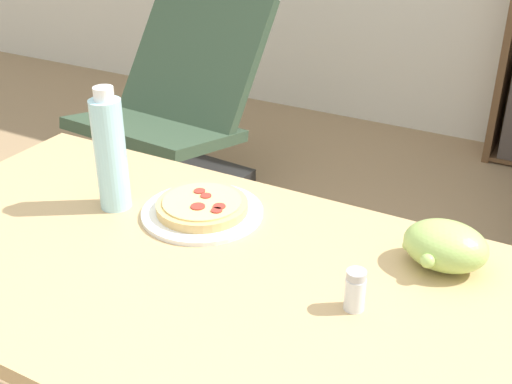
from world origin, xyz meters
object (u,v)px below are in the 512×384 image
at_px(salt_shaker, 355,290).
at_px(lounge_chair_near, 175,135).
at_px(pizza_on_plate, 202,208).
at_px(grape_bunch, 445,246).
at_px(drink_bottle, 110,153).

relative_size(salt_shaker, lounge_chair_near, 0.09).
bearing_deg(lounge_chair_near, salt_shaker, -39.96).
height_order(pizza_on_plate, grape_bunch, grape_bunch).
height_order(pizza_on_plate, salt_shaker, salt_shaker).
xyz_separation_m(pizza_on_plate, drink_bottle, (-0.19, -0.06, 0.12)).
distance_m(pizza_on_plate, grape_bunch, 0.51).
xyz_separation_m(pizza_on_plate, grape_bunch, (0.51, 0.06, 0.03)).
bearing_deg(drink_bottle, grape_bunch, 9.55).
distance_m(salt_shaker, lounge_chair_near, 1.94).
relative_size(pizza_on_plate, salt_shaker, 3.44).
relative_size(pizza_on_plate, drink_bottle, 0.96).
bearing_deg(lounge_chair_near, pizza_on_plate, -46.87).
height_order(drink_bottle, salt_shaker, drink_bottle).
height_order(grape_bunch, salt_shaker, grape_bunch).
bearing_deg(grape_bunch, lounge_chair_near, 142.36).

